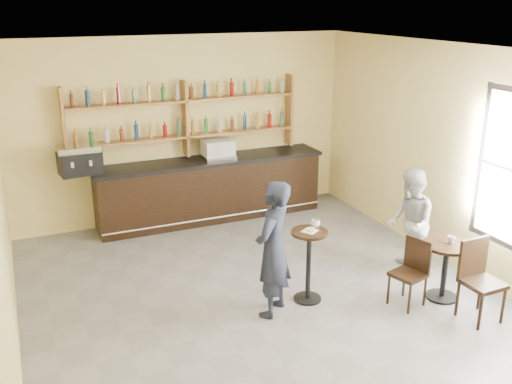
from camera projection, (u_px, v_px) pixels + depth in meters
name	position (u px, v px, depth m)	size (l,w,h in m)	color
floor	(267.00, 302.00, 7.45)	(7.00, 7.00, 0.00)	slate
ceiling	(268.00, 52.00, 6.42)	(7.00, 7.00, 0.00)	white
wall_back	(184.00, 129.00, 9.97)	(7.00, 7.00, 0.00)	#F6DE8B
wall_front	(481.00, 333.00, 3.90)	(7.00, 7.00, 0.00)	#F6DE8B
wall_left	(0.00, 223.00, 5.80)	(7.00, 7.00, 0.00)	#F6DE8B
wall_right	(459.00, 160.00, 8.07)	(7.00, 7.00, 0.00)	#F6DE8B
shelf_unit	(185.00, 119.00, 9.79)	(4.00, 0.26, 1.40)	brown
liquor_bottles	(185.00, 109.00, 9.73)	(3.68, 0.10, 1.00)	#8C5919
bar_counter	(210.00, 189.00, 10.13)	(4.09, 0.80, 1.11)	black
espresso_machine	(80.00, 160.00, 9.05)	(0.64, 0.41, 0.46)	black
pastry_case	(218.00, 149.00, 9.96)	(0.54, 0.43, 0.32)	silver
pedestal_table	(308.00, 266.00, 7.37)	(0.47, 0.47, 0.97)	black
napkin	(310.00, 231.00, 7.21)	(0.17, 0.17, 0.00)	white
donut	(311.00, 230.00, 7.20)	(0.12, 0.12, 0.04)	#E5A853
cup_pedestal	(316.00, 223.00, 7.34)	(0.12, 0.12, 0.09)	white
man_main	(273.00, 249.00, 6.94)	(0.63, 0.42, 1.74)	black
cafe_table	(444.00, 271.00, 7.44)	(0.62, 0.62, 0.78)	black
cup_cafe	(451.00, 240.00, 7.32)	(0.10, 0.10, 0.10)	white
chair_west	(408.00, 274.00, 7.26)	(0.38, 0.38, 0.88)	black
chair_south	(483.00, 282.00, 6.91)	(0.44, 0.44, 1.01)	black
patron_second	(409.00, 223.00, 7.99)	(0.76, 0.59, 1.56)	#999A9E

